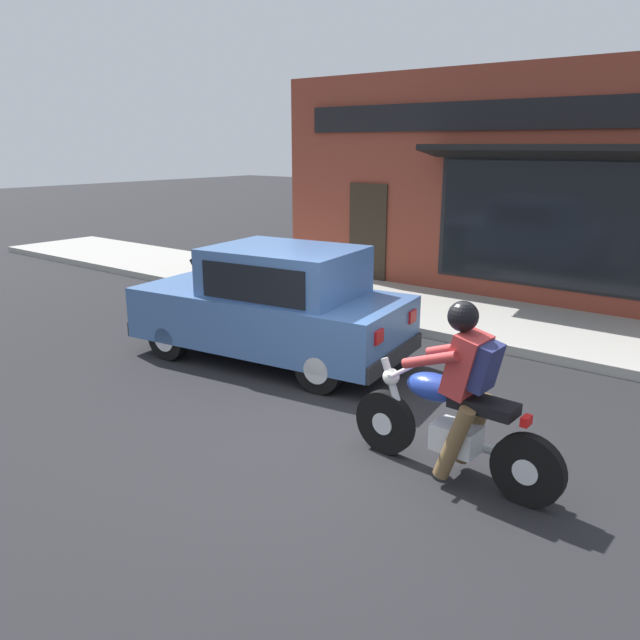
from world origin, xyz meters
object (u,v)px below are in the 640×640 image
(motorcycle_with_rider, at_px, (455,406))
(traffic_cone, at_px, (251,272))
(car_hatchback, at_px, (274,306))
(trash_bin, at_px, (353,276))

(motorcycle_with_rider, xyz_separation_m, traffic_cone, (4.05, 6.37, -0.25))
(traffic_cone, bearing_deg, car_hatchback, -131.56)
(motorcycle_with_rider, height_order, traffic_cone, motorcycle_with_rider)
(trash_bin, bearing_deg, motorcycle_with_rider, -136.10)
(car_hatchback, relative_size, trash_bin, 4.05)
(car_hatchback, relative_size, traffic_cone, 6.61)
(car_hatchback, bearing_deg, traffic_cone, 48.44)
(motorcycle_with_rider, bearing_deg, trash_bin, 43.90)
(motorcycle_with_rider, bearing_deg, car_hatchback, 67.58)
(car_hatchback, xyz_separation_m, traffic_cone, (2.67, 3.01, -0.33))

